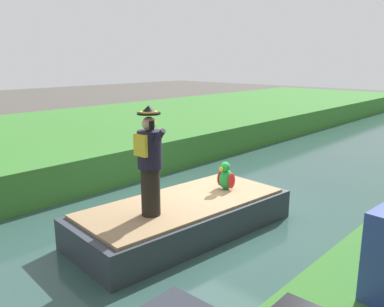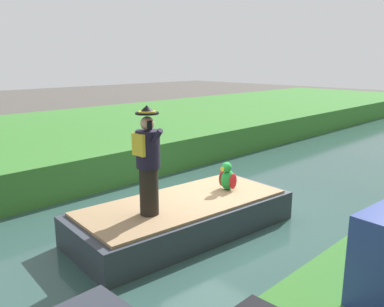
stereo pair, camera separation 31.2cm
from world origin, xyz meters
TOP-DOWN VIEW (x-y plane):
  - ground_plane at (0.00, 0.00)m, footprint 80.00×80.00m
  - canal_water at (0.00, 0.00)m, footprint 6.14×48.00m
  - grass_bank_near at (-7.67, 0.00)m, footprint 9.19×48.00m
  - boat at (0.00, -0.92)m, footprint 2.19×4.35m
  - person_pirate at (0.06, -1.77)m, footprint 0.61×0.42m
  - parrot_plush at (0.14, 0.18)m, footprint 0.36×0.35m

SIDE VIEW (x-z plane):
  - ground_plane at x=0.00m, z-range 0.00..0.00m
  - canal_water at x=0.00m, z-range 0.00..0.10m
  - boat at x=0.00m, z-range 0.10..0.71m
  - grass_bank_near at x=-7.67m, z-range 0.00..1.00m
  - parrot_plush at x=0.14m, z-range 0.67..1.24m
  - person_pirate at x=0.06m, z-range 0.71..2.56m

